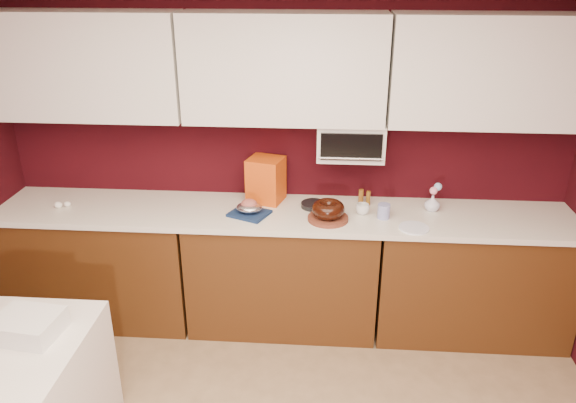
% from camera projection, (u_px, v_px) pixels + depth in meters
% --- Properties ---
extents(wall_back, '(4.00, 0.02, 2.50)m').
position_uv_depth(wall_back, '(286.00, 149.00, 4.01)').
color(wall_back, black).
rests_on(wall_back, floor).
extents(base_cabinet_left, '(1.31, 0.58, 0.86)m').
position_uv_depth(base_cabinet_left, '(103.00, 264.00, 4.14)').
color(base_cabinet_left, '#4B280F').
rests_on(base_cabinet_left, floor).
extents(base_cabinet_center, '(1.31, 0.58, 0.86)m').
position_uv_depth(base_cabinet_center, '(283.00, 270.00, 4.05)').
color(base_cabinet_center, '#4B280F').
rests_on(base_cabinet_center, floor).
extents(base_cabinet_right, '(1.31, 0.58, 0.86)m').
position_uv_depth(base_cabinet_right, '(471.00, 278.00, 3.96)').
color(base_cabinet_right, '#4B280F').
rests_on(base_cabinet_right, floor).
extents(countertop, '(4.00, 0.62, 0.04)m').
position_uv_depth(countertop, '(283.00, 214.00, 3.87)').
color(countertop, silver).
rests_on(countertop, base_cabinet_center).
extents(upper_cabinet_left, '(1.31, 0.33, 0.70)m').
position_uv_depth(upper_cabinet_left, '(83.00, 66.00, 3.71)').
color(upper_cabinet_left, white).
rests_on(upper_cabinet_left, wall_back).
extents(upper_cabinet_center, '(1.31, 0.33, 0.70)m').
position_uv_depth(upper_cabinet_center, '(284.00, 68.00, 3.62)').
color(upper_cabinet_center, white).
rests_on(upper_cabinet_center, wall_back).
extents(upper_cabinet_right, '(1.31, 0.33, 0.70)m').
position_uv_depth(upper_cabinet_right, '(495.00, 71.00, 3.53)').
color(upper_cabinet_right, white).
rests_on(upper_cabinet_right, wall_back).
extents(toaster_oven, '(0.45, 0.30, 0.25)m').
position_uv_depth(toaster_oven, '(351.00, 140.00, 3.80)').
color(toaster_oven, white).
rests_on(toaster_oven, upper_cabinet_center).
extents(toaster_oven_door, '(0.40, 0.02, 0.18)m').
position_uv_depth(toaster_oven_door, '(351.00, 147.00, 3.65)').
color(toaster_oven_door, black).
rests_on(toaster_oven_door, toaster_oven).
extents(toaster_oven_handle, '(0.42, 0.02, 0.02)m').
position_uv_depth(toaster_oven_handle, '(351.00, 159.00, 3.67)').
color(toaster_oven_handle, silver).
rests_on(toaster_oven_handle, toaster_oven).
extents(cake_base, '(0.32, 0.32, 0.03)m').
position_uv_depth(cake_base, '(328.00, 218.00, 3.74)').
color(cake_base, brown).
rests_on(cake_base, countertop).
extents(bundt_cake, '(0.25, 0.25, 0.09)m').
position_uv_depth(bundt_cake, '(328.00, 209.00, 3.71)').
color(bundt_cake, black).
rests_on(bundt_cake, cake_base).
extents(navy_towel, '(0.31, 0.29, 0.02)m').
position_uv_depth(navy_towel, '(249.00, 213.00, 3.81)').
color(navy_towel, '#15284F').
rests_on(navy_towel, countertop).
extents(foil_ham_nest, '(0.19, 0.16, 0.06)m').
position_uv_depth(foil_ham_nest, '(249.00, 207.00, 3.80)').
color(foil_ham_nest, silver).
rests_on(foil_ham_nest, navy_towel).
extents(roasted_ham, '(0.13, 0.12, 0.07)m').
position_uv_depth(roasted_ham, '(249.00, 204.00, 3.79)').
color(roasted_ham, '#B05B50').
rests_on(roasted_ham, foil_ham_nest).
extents(pandoro_box, '(0.28, 0.27, 0.32)m').
position_uv_depth(pandoro_box, '(266.00, 180.00, 3.98)').
color(pandoro_box, red).
rests_on(pandoro_box, countertop).
extents(dark_pan, '(0.22, 0.22, 0.03)m').
position_uv_depth(dark_pan, '(314.00, 205.00, 3.93)').
color(dark_pan, black).
rests_on(dark_pan, countertop).
extents(coffee_mug, '(0.11, 0.11, 0.09)m').
position_uv_depth(coffee_mug, '(363.00, 208.00, 3.81)').
color(coffee_mug, white).
rests_on(coffee_mug, countertop).
extents(blue_jar, '(0.09, 0.09, 0.10)m').
position_uv_depth(blue_jar, '(384.00, 211.00, 3.75)').
color(blue_jar, '#1B2B99').
rests_on(blue_jar, countertop).
extents(flower_vase, '(0.11, 0.11, 0.13)m').
position_uv_depth(flower_vase, '(432.00, 202.00, 3.86)').
color(flower_vase, silver).
rests_on(flower_vase, countertop).
extents(flower_pink, '(0.05, 0.05, 0.05)m').
position_uv_depth(flower_pink, '(434.00, 191.00, 3.82)').
color(flower_pink, pink).
rests_on(flower_pink, flower_vase).
extents(flower_blue, '(0.05, 0.05, 0.05)m').
position_uv_depth(flower_blue, '(438.00, 187.00, 3.83)').
color(flower_blue, '#91BEE8').
rests_on(flower_blue, flower_vase).
extents(china_plate, '(0.25, 0.25, 0.01)m').
position_uv_depth(china_plate, '(414.00, 228.00, 3.62)').
color(china_plate, white).
rests_on(china_plate, countertop).
extents(amber_bottle, '(0.04, 0.04, 0.10)m').
position_uv_depth(amber_bottle, '(361.00, 196.00, 3.98)').
color(amber_bottle, brown).
rests_on(amber_bottle, countertop).
extents(egg_left, '(0.06, 0.05, 0.04)m').
position_uv_depth(egg_left, '(67.00, 204.00, 3.94)').
color(egg_left, white).
rests_on(egg_left, countertop).
extents(egg_right, '(0.07, 0.06, 0.04)m').
position_uv_depth(egg_right, '(58.00, 205.00, 3.91)').
color(egg_right, white).
rests_on(egg_right, countertop).
extents(newspaper_stack, '(0.34, 0.29, 0.11)m').
position_uv_depth(newspaper_stack, '(28.00, 326.00, 2.83)').
color(newspaper_stack, white).
rests_on(newspaper_stack, dining_table).
extents(amber_bottle_tall, '(0.03, 0.03, 0.10)m').
position_uv_depth(amber_bottle_tall, '(368.00, 198.00, 3.95)').
color(amber_bottle_tall, brown).
rests_on(amber_bottle_tall, countertop).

